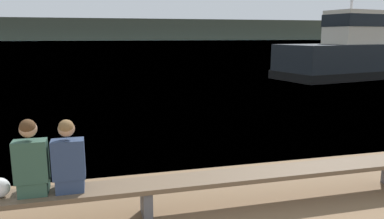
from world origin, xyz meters
TOP-DOWN VIEW (x-y plane):
  - water_surface at (0.00, 124.68)m, footprint 240.00×240.00m
  - far_shoreline at (0.00, 171.45)m, footprint 600.00×12.00m
  - bench_main at (-0.54, 3.09)m, footprint 8.62×0.50m
  - person_left at (-1.93, 3.09)m, footprint 0.39×0.37m
  - person_right at (-1.50, 3.09)m, footprint 0.39×0.37m
  - tugboat_red at (12.79, 16.87)m, footprint 8.60×4.85m

SIDE VIEW (x-z plane):
  - water_surface at x=0.00m, z-range 0.00..0.00m
  - bench_main at x=-0.54m, z-range 0.16..0.64m
  - person_right at x=-1.50m, z-range 0.42..1.35m
  - person_left at x=-1.93m, z-range 0.42..1.38m
  - tugboat_red at x=12.79m, z-range -2.14..4.52m
  - far_shoreline at x=0.00m, z-range 0.00..9.31m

